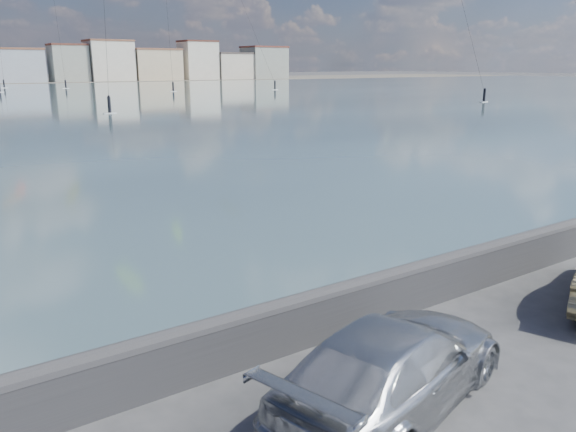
% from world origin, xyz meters
% --- Properties ---
extents(ground, '(700.00, 700.00, 0.00)m').
position_xyz_m(ground, '(0.00, 0.00, 0.00)').
color(ground, '#333335').
rests_on(ground, ground).
extents(seawall, '(400.00, 0.36, 1.08)m').
position_xyz_m(seawall, '(0.00, 2.70, 0.58)').
color(seawall, '#28282B').
rests_on(seawall, ground).
extents(car_silver, '(5.31, 3.30, 1.43)m').
position_xyz_m(car_silver, '(0.45, 0.31, 0.72)').
color(car_silver, '#B4B8BD').
rests_on(car_silver, ground).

